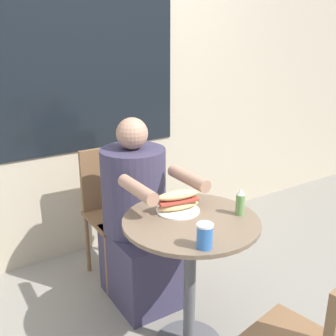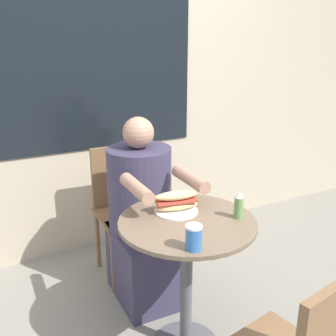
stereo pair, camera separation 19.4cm
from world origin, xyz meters
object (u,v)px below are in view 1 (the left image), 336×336
(cafe_table, at_px, (190,257))
(sandwich_on_plate, at_px, (178,202))
(diner_chair, at_px, (112,201))
(seated_diner, at_px, (138,226))
(drink_cup, at_px, (205,236))
(condiment_bottle, at_px, (240,202))

(cafe_table, relative_size, sandwich_on_plate, 3.26)
(diner_chair, relative_size, seated_diner, 0.77)
(drink_cup, distance_m, condiment_bottle, 0.37)
(diner_chair, bearing_deg, sandwich_on_plate, 91.04)
(sandwich_on_plate, bearing_deg, condiment_bottle, -40.64)
(seated_diner, relative_size, drink_cup, 10.66)
(sandwich_on_plate, height_order, drink_cup, same)
(cafe_table, bearing_deg, condiment_bottle, -20.59)
(cafe_table, xyz_separation_m, drink_cup, (-0.11, -0.24, 0.26))
(sandwich_on_plate, bearing_deg, cafe_table, -90.21)
(seated_diner, xyz_separation_m, sandwich_on_plate, (0.00, -0.42, 0.30))
(seated_diner, relative_size, sandwich_on_plate, 4.98)
(sandwich_on_plate, bearing_deg, diner_chair, 89.96)
(cafe_table, bearing_deg, seated_diner, 90.17)
(diner_chair, relative_size, condiment_bottle, 6.54)
(drink_cup, height_order, condiment_bottle, condiment_bottle)
(diner_chair, xyz_separation_m, sandwich_on_plate, (-0.00, -0.77, 0.27))
(cafe_table, height_order, sandwich_on_plate, sandwich_on_plate)
(seated_diner, bearing_deg, condiment_bottle, 111.69)
(cafe_table, height_order, diner_chair, diner_chair)
(sandwich_on_plate, bearing_deg, drink_cup, -107.62)
(cafe_table, xyz_separation_m, condiment_bottle, (0.23, -0.09, 0.27))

